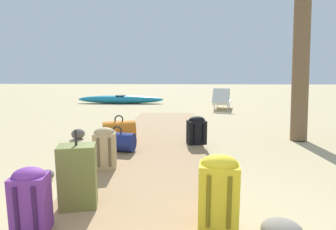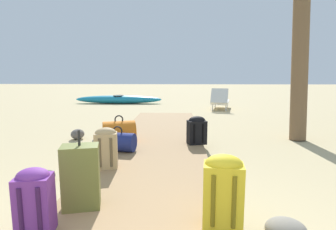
# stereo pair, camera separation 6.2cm
# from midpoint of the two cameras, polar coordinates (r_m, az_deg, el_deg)

# --- Properties ---
(ground_plane) EXTENTS (60.00, 60.00, 0.00)m
(ground_plane) POSITION_cam_midpoint_polar(r_m,az_deg,el_deg) (4.27, -2.87, -9.72)
(ground_plane) COLOR tan
(boardwalk) EXTENTS (1.67, 7.86, 0.08)m
(boardwalk) POSITION_cam_midpoint_polar(r_m,az_deg,el_deg) (5.00, -2.01, -6.45)
(boardwalk) COLOR #9E7A51
(boardwalk) RESTS_ON ground
(backpack_purple) EXTENTS (0.29, 0.26, 0.54)m
(backpack_purple) POSITION_cam_midpoint_polar(r_m,az_deg,el_deg) (2.49, -25.97, -15.40)
(backpack_purple) COLOR #6B2D84
(backpack_purple) RESTS_ON boardwalk
(backpack_tan) EXTENTS (0.32, 0.26, 0.55)m
(backpack_tan) POSITION_cam_midpoint_polar(r_m,az_deg,el_deg) (3.79, -12.52, -6.43)
(backpack_tan) COLOR tan
(backpack_tan) RESTS_ON boardwalk
(backpack_yellow) EXTENTS (0.35, 0.27, 0.62)m
(backpack_yellow) POSITION_cam_midpoint_polar(r_m,az_deg,el_deg) (2.37, 11.23, -14.87)
(backpack_yellow) COLOR gold
(backpack_yellow) RESTS_ON boardwalk
(duffel_bag_orange) EXTENTS (0.68, 0.55, 0.50)m
(duffel_bag_orange) POSITION_cam_midpoint_polar(r_m,az_deg,el_deg) (5.18, -9.76, -3.35)
(duffel_bag_orange) COLOR orange
(duffel_bag_orange) RESTS_ON boardwalk
(duffel_bag_navy) EXTENTS (0.60, 0.40, 0.42)m
(duffel_bag_navy) POSITION_cam_midpoint_polar(r_m,az_deg,el_deg) (4.58, -10.04, -5.47)
(duffel_bag_navy) COLOR navy
(duffel_bag_navy) RESTS_ON boardwalk
(suitcase_olive) EXTENTS (0.38, 0.30, 0.75)m
(suitcase_olive) POSITION_cam_midpoint_polar(r_m,az_deg,el_deg) (2.78, -17.57, -12.00)
(suitcase_olive) COLOR olive
(suitcase_olive) RESTS_ON boardwalk
(backpack_black) EXTENTS (0.37, 0.30, 0.50)m
(backpack_black) POSITION_cam_midpoint_polar(r_m,az_deg,el_deg) (4.97, 6.31, -2.99)
(backpack_black) COLOR black
(backpack_black) RESTS_ON boardwalk
(lounge_chair) EXTENTS (0.92, 1.62, 0.80)m
(lounge_chair) POSITION_cam_midpoint_polar(r_m,az_deg,el_deg) (10.48, 11.27, 2.93)
(lounge_chair) COLOR white
(lounge_chair) RESTS_ON ground
(kayak) EXTENTS (3.85, 0.62, 0.37)m
(kayak) POSITION_cam_midpoint_polar(r_m,az_deg,el_deg) (12.53, -9.65, 3.22)
(kayak) COLOR teal
(kayak) RESTS_ON ground
(rock_left_mid) EXTENTS (0.25, 0.26, 0.13)m
(rock_left_mid) POSITION_cam_midpoint_polar(r_m,az_deg,el_deg) (3.87, -23.39, -11.35)
(rock_left_mid) COLOR #5B5651
(rock_left_mid) RESTS_ON ground
(rock_left_near) EXTENTS (0.34, 0.36, 0.21)m
(rock_left_near) POSITION_cam_midpoint_polar(r_m,az_deg,el_deg) (5.97, -17.85, -3.75)
(rock_left_near) COLOR #5B5651
(rock_left_near) RESTS_ON ground
(rock_left_far) EXTENTS (0.23, 0.23, 0.13)m
(rock_left_far) POSITION_cam_midpoint_polar(r_m,az_deg,el_deg) (5.39, -13.96, -5.31)
(rock_left_far) COLOR gray
(rock_left_far) RESTS_ON ground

